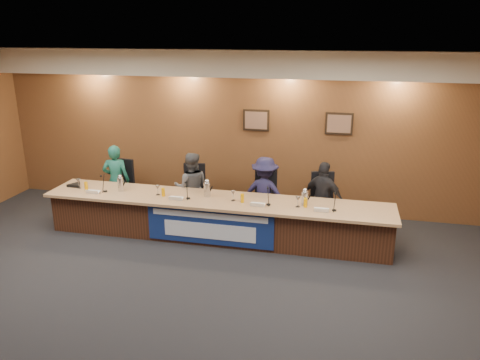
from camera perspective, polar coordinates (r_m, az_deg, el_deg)
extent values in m
plane|color=black|center=(6.47, -8.84, -15.62)|extent=(10.00, 10.00, 0.00)
cube|color=silver|center=(5.42, -10.49, 13.89)|extent=(10.00, 8.00, 0.04)
cube|color=brown|center=(9.43, -0.39, 5.95)|extent=(10.00, 0.04, 3.20)
cube|color=beige|center=(9.00, -0.79, 14.06)|extent=(10.00, 0.50, 0.50)
cube|color=#3E2012|center=(8.32, -2.92, -4.77)|extent=(6.00, 0.80, 0.70)
cube|color=#A97D53|center=(8.14, -3.05, -2.46)|extent=(6.10, 0.95, 0.05)
cube|color=navy|center=(7.94, -3.73, -5.69)|extent=(2.20, 0.02, 0.65)
cube|color=silver|center=(7.85, -3.79, -4.39)|extent=(2.00, 0.01, 0.10)
cube|color=silver|center=(7.96, -3.75, -6.25)|extent=(1.60, 0.01, 0.28)
cube|color=black|center=(9.27, 1.99, 7.30)|extent=(0.52, 0.04, 0.42)
cube|color=black|center=(9.11, 11.98, 6.74)|extent=(0.52, 0.04, 0.42)
imported|color=#175446|center=(9.52, -14.84, -0.05)|extent=(0.59, 0.45, 1.43)
imported|color=#47484C|center=(8.93, -5.94, -0.93)|extent=(0.77, 0.66, 1.37)
imported|color=#191735|center=(8.60, 3.03, -1.62)|extent=(0.94, 0.60, 1.37)
imported|color=black|center=(8.50, 10.11, -2.21)|extent=(0.85, 0.62, 1.34)
cube|color=black|center=(9.68, -14.46, -1.20)|extent=(0.53, 0.53, 0.08)
cube|color=black|center=(9.09, -5.69, -1.95)|extent=(0.55, 0.55, 0.08)
cube|color=black|center=(8.76, 3.12, -2.66)|extent=(0.55, 0.55, 0.08)
cube|color=black|center=(8.66, 10.08, -3.18)|extent=(0.57, 0.57, 0.08)
cube|color=white|center=(8.75, -17.60, -1.35)|extent=(0.24, 0.08, 0.10)
cylinder|color=black|center=(8.81, -16.11, -1.32)|extent=(0.07, 0.07, 0.02)
cylinder|color=#EA9E00|center=(8.99, -18.24, -0.70)|extent=(0.06, 0.06, 0.15)
cylinder|color=silver|center=(9.11, -19.07, -0.43)|extent=(0.08, 0.08, 0.18)
cube|color=white|center=(8.09, -7.89, -2.21)|extent=(0.24, 0.08, 0.10)
cylinder|color=black|center=(8.16, -6.34, -2.24)|extent=(0.07, 0.07, 0.02)
cylinder|color=#EA9E00|center=(8.33, -9.34, -1.47)|extent=(0.06, 0.06, 0.15)
cylinder|color=silver|center=(8.40, -9.99, -1.22)|extent=(0.08, 0.08, 0.18)
cube|color=white|center=(7.74, 2.11, -2.99)|extent=(0.24, 0.08, 0.10)
cylinder|color=black|center=(7.84, 3.49, -3.00)|extent=(0.07, 0.07, 0.02)
cylinder|color=#EA9E00|center=(7.93, 0.28, -2.23)|extent=(0.06, 0.06, 0.15)
cylinder|color=silver|center=(7.99, -0.83, -1.94)|extent=(0.08, 0.08, 0.18)
cube|color=white|center=(7.62, 9.90, -3.59)|extent=(0.24, 0.08, 0.10)
cylinder|color=black|center=(7.74, 11.41, -3.63)|extent=(0.07, 0.07, 0.02)
cylinder|color=#EA9E00|center=(7.79, 7.98, -2.78)|extent=(0.06, 0.06, 0.15)
cylinder|color=silver|center=(7.78, 7.07, -2.66)|extent=(0.08, 0.08, 0.18)
cylinder|color=silver|center=(8.73, -14.33, -0.52)|extent=(0.11, 0.11, 0.25)
cylinder|color=silver|center=(8.21, -4.03, -1.17)|extent=(0.12, 0.12, 0.25)
cylinder|color=silver|center=(7.85, 7.90, -2.25)|extent=(0.11, 0.11, 0.24)
cylinder|color=black|center=(9.27, -19.43, -0.59)|extent=(0.32, 0.32, 0.05)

